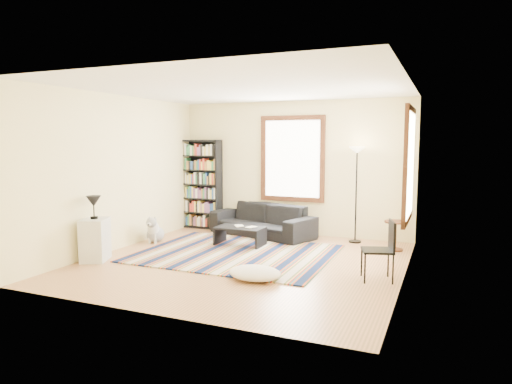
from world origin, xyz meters
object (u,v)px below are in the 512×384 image
at_px(coffee_table, 240,236).
at_px(side_table, 395,236).
at_px(white_cabinet, 95,240).
at_px(floor_lamp, 356,195).
at_px(folding_chair, 377,251).
at_px(bookshelf, 202,184).
at_px(sofa, 262,220).
at_px(dog, 155,229).
at_px(floor_cushion, 255,273).

bearing_deg(coffee_table, side_table, 15.31).
bearing_deg(white_cabinet, floor_lamp, 15.85).
relative_size(floor_lamp, side_table, 3.44).
bearing_deg(folding_chair, bookshelf, 132.51).
height_order(bookshelf, floor_lamp, bookshelf).
bearing_deg(sofa, dog, -123.07).
bearing_deg(bookshelf, white_cabinet, -93.71).
height_order(floor_cushion, white_cabinet, white_cabinet).
relative_size(floor_lamp, folding_chair, 2.16).
xyz_separation_m(sofa, floor_cushion, (1.06, -2.88, -0.23)).
distance_m(coffee_table, floor_lamp, 2.38).
height_order(bookshelf, floor_cushion, bookshelf).
bearing_deg(dog, side_table, 2.66).
bearing_deg(sofa, bookshelf, -172.00).
distance_m(floor_cushion, dog, 3.14).
bearing_deg(floor_cushion, white_cabinet, -178.87).
bearing_deg(coffee_table, sofa, 88.65).
bearing_deg(side_table, floor_cushion, -122.49).
relative_size(folding_chair, white_cabinet, 1.23).
relative_size(coffee_table, floor_lamp, 0.48).
distance_m(sofa, floor_lamp, 2.02).
bearing_deg(dog, bookshelf, 74.52).
relative_size(coffee_table, floor_cushion, 1.17).
height_order(bookshelf, side_table, bookshelf).
height_order(coffee_table, floor_cushion, coffee_table).
distance_m(floor_cushion, folding_chair, 1.76).
height_order(bookshelf, folding_chair, bookshelf).
relative_size(bookshelf, floor_lamp, 1.08).
height_order(bookshelf, coffee_table, bookshelf).
bearing_deg(floor_lamp, sofa, -177.03).
bearing_deg(floor_lamp, side_table, -25.91).
bearing_deg(dog, white_cabinet, -104.50).
xyz_separation_m(sofa, white_cabinet, (-1.78, -2.94, 0.02)).
bearing_deg(coffee_table, white_cabinet, -132.70).
height_order(sofa, floor_lamp, floor_lamp).
distance_m(sofa, bookshelf, 1.73).
height_order(white_cabinet, dog, white_cabinet).
height_order(sofa, dog, sofa).
bearing_deg(sofa, floor_cushion, -51.99).
distance_m(bookshelf, floor_lamp, 3.50).
bearing_deg(floor_cushion, floor_lamp, 73.88).
bearing_deg(dog, sofa, 27.91).
relative_size(sofa, folding_chair, 2.63).
xyz_separation_m(sofa, dog, (-1.69, -1.38, -0.08)).
bearing_deg(white_cabinet, dog, 63.30).
height_order(sofa, coffee_table, sofa).
distance_m(sofa, folding_chair, 3.48).
xyz_separation_m(coffee_table, dog, (-1.67, -0.34, 0.07)).
bearing_deg(bookshelf, dog, -94.19).
relative_size(folding_chair, dog, 1.70).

